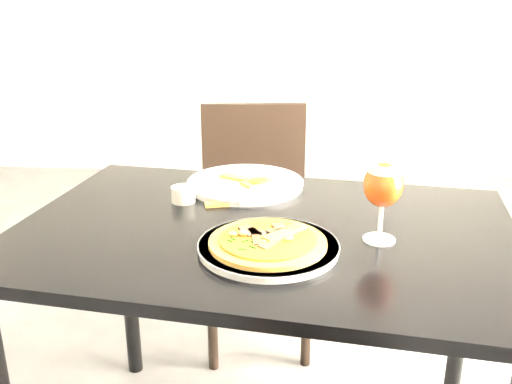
# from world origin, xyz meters

# --- Properties ---
(dining_table) EXTENTS (1.31, 0.97, 0.75)m
(dining_table) POSITION_xyz_m (-0.04, 0.22, 0.66)
(dining_table) COLOR black
(dining_table) RESTS_ON ground
(chair_far) EXTENTS (0.46, 0.46, 0.89)m
(chair_far) POSITION_xyz_m (-0.11, 0.91, 0.49)
(chair_far) COLOR black
(chair_far) RESTS_ON ground
(plate_main) EXTENTS (0.34, 0.34, 0.02)m
(plate_main) POSITION_xyz_m (-0.03, 0.08, 0.76)
(plate_main) COLOR silver
(plate_main) RESTS_ON dining_table
(pizza) EXTENTS (0.26, 0.26, 0.03)m
(pizza) POSITION_xyz_m (-0.03, 0.08, 0.78)
(pizza) COLOR #8E5F22
(pizza) RESTS_ON plate_main
(plate_second) EXTENTS (0.35, 0.35, 0.02)m
(plate_second) POSITION_xyz_m (-0.11, 0.51, 0.76)
(plate_second) COLOR silver
(plate_second) RESTS_ON dining_table
(crust_scraps) EXTENTS (0.17, 0.12, 0.01)m
(crust_scraps) POSITION_xyz_m (-0.10, 0.49, 0.77)
(crust_scraps) COLOR #8E5F22
(crust_scraps) RESTS_ON plate_second
(loose_crust) EXTENTS (0.11, 0.05, 0.01)m
(loose_crust) POSITION_xyz_m (-0.15, 0.35, 0.75)
(loose_crust) COLOR #8E5F22
(loose_crust) RESTS_ON dining_table
(sauce_cup) EXTENTS (0.06, 0.06, 0.04)m
(sauce_cup) POSITION_xyz_m (-0.27, 0.37, 0.77)
(sauce_cup) COLOR beige
(sauce_cup) RESTS_ON dining_table
(beer_glass) EXTENTS (0.09, 0.09, 0.19)m
(beer_glass) POSITION_xyz_m (0.23, 0.15, 0.88)
(beer_glass) COLOR silver
(beer_glass) RESTS_ON dining_table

